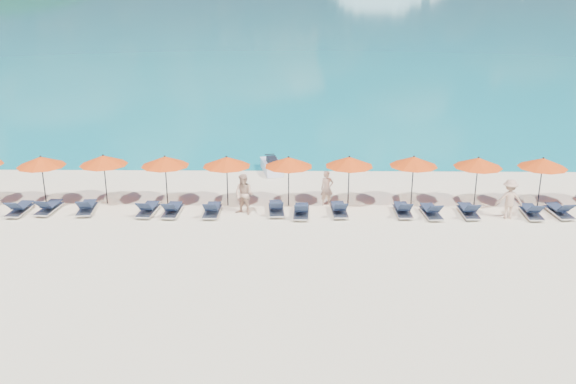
{
  "coord_description": "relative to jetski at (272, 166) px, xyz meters",
  "views": [
    {
      "loc": [
        0.36,
        -22.02,
        9.63
      ],
      "look_at": [
        0.0,
        3.0,
        1.2
      ],
      "focal_mm": 40.0,
      "sensor_mm": 36.0,
      "label": 1
    }
  ],
  "objects": [
    {
      "name": "umbrella_10",
      "position": [
        11.9,
        -5.12,
        1.69
      ],
      "size": [
        2.1,
        2.1,
        2.28
      ],
      "color": "black",
      "rests_on": "ground"
    },
    {
      "name": "lounger_16",
      "position": [
        12.44,
        -6.19,
        -0.1
      ],
      "size": [
        0.77,
        1.75,
        0.66
      ],
      "rotation": [
        0.0,
        0.0,
        0.09
      ],
      "color": "silver",
      "rests_on": "ground"
    },
    {
      "name": "lounger_8",
      "position": [
        -2.29,
        -6.31,
        -0.1
      ],
      "size": [
        0.66,
        1.71,
        0.66
      ],
      "rotation": [
        0.0,
        0.0,
        -0.02
      ],
      "color": "silver",
      "rests_on": "ground"
    },
    {
      "name": "lounger_14",
      "position": [
        8.59,
        -6.26,
        -0.1
      ],
      "size": [
        0.64,
        1.71,
        0.66
      ],
      "rotation": [
        0.0,
        0.0,
        0.01
      ],
      "color": "silver",
      "rests_on": "ground"
    },
    {
      "name": "umbrella_6",
      "position": [
        0.94,
        -5.1,
        1.69
      ],
      "size": [
        2.1,
        2.1,
        2.28
      ],
      "color": "black",
      "rests_on": "ground"
    },
    {
      "name": "lounger_11",
      "position": [
        3.11,
        -6.17,
        -0.1
      ],
      "size": [
        0.71,
        1.73,
        0.66
      ],
      "rotation": [
        0.0,
        0.0,
        0.06
      ],
      "color": "silver",
      "rests_on": "ground"
    },
    {
      "name": "umbrella_5",
      "position": [
        -1.75,
        -5.1,
        1.69
      ],
      "size": [
        2.1,
        2.1,
        2.28
      ],
      "color": "black",
      "rests_on": "ground"
    },
    {
      "name": "lounger_9",
      "position": [
        0.43,
        -6.07,
        -0.1
      ],
      "size": [
        0.74,
        1.74,
        0.66
      ],
      "rotation": [
        0.0,
        0.0,
        0.07
      ],
      "color": "silver",
      "rests_on": "ground"
    },
    {
      "name": "lounger_5",
      "position": [
        -7.71,
        -6.08,
        -0.1
      ],
      "size": [
        0.78,
        1.75,
        0.66
      ],
      "rotation": [
        0.0,
        0.0,
        0.1
      ],
      "color": "silver",
      "rests_on": "ground"
    },
    {
      "name": "umbrella_2",
      "position": [
        -9.81,
        -5.18,
        1.69
      ],
      "size": [
        2.1,
        2.1,
        2.28
      ],
      "color": "black",
      "rests_on": "ground"
    },
    {
      "name": "lounger_6",
      "position": [
        -5.04,
        -6.24,
        -0.1
      ],
      "size": [
        0.77,
        1.75,
        0.66
      ],
      "rotation": [
        0.0,
        0.0,
        -0.09
      ],
      "color": "silver",
      "rests_on": "ground"
    },
    {
      "name": "lounger_4",
      "position": [
        -9.35,
        -6.07,
        -0.1
      ],
      "size": [
        0.76,
        1.75,
        0.66
      ],
      "rotation": [
        0.0,
        0.0,
        -0.09
      ],
      "color": "silver",
      "rests_on": "ground"
    },
    {
      "name": "lounger_15",
      "position": [
        11.21,
        -6.33,
        -0.1
      ],
      "size": [
        0.69,
        1.72,
        0.66
      ],
      "rotation": [
        0.0,
        0.0,
        -0.04
      ],
      "color": "silver",
      "rests_on": "ground"
    },
    {
      "name": "beachgoer_c",
      "position": [
        10.15,
        -6.54,
        0.52
      ],
      "size": [
        1.13,
        0.58,
        1.7
      ],
      "primitive_type": "imported",
      "rotation": [
        0.0,
        0.0,
        3.08
      ],
      "color": "tan",
      "rests_on": "ground"
    },
    {
      "name": "umbrella_8",
      "position": [
        6.38,
        -4.94,
        1.69
      ],
      "size": [
        2.1,
        2.1,
        2.28
      ],
      "color": "black",
      "rests_on": "ground"
    },
    {
      "name": "beachgoer_a",
      "position": [
        2.63,
        -5.02,
        0.45
      ],
      "size": [
        0.64,
        0.49,
        1.57
      ],
      "primitive_type": "imported",
      "rotation": [
        0.0,
        0.0,
        0.22
      ],
      "color": "tan",
      "rests_on": "ground"
    },
    {
      "name": "umbrella_9",
      "position": [
        9.13,
        -5.08,
        1.69
      ],
      "size": [
        2.1,
        2.1,
        2.28
      ],
      "color": "black",
      "rests_on": "ground"
    },
    {
      "name": "ground",
      "position": [
        0.94,
        -9.78,
        -0.33
      ],
      "size": [
        1400.0,
        1400.0,
        0.0
      ],
      "primitive_type": "plane",
      "color": "beige"
    },
    {
      "name": "lounger_3",
      "position": [
        -10.53,
        -6.27,
        -0.1
      ],
      "size": [
        0.69,
        1.72,
        0.66
      ],
      "rotation": [
        0.0,
        0.0,
        -0.04
      ],
      "color": "silver",
      "rests_on": "ground"
    },
    {
      "name": "lounger_13",
      "position": [
        6.98,
        -6.35,
        -0.1
      ],
      "size": [
        0.77,
        1.75,
        0.66
      ],
      "rotation": [
        0.0,
        0.0,
        0.09
      ],
      "color": "silver",
      "rests_on": "ground"
    },
    {
      "name": "umbrella_4",
      "position": [
        -4.43,
        -5.08,
        1.69
      ],
      "size": [
        2.1,
        2.1,
        2.28
      ],
      "color": "black",
      "rests_on": "ground"
    },
    {
      "name": "jetski",
      "position": [
        0.0,
        0.0,
        0.0
      ],
      "size": [
        1.31,
        2.39,
        0.81
      ],
      "rotation": [
        0.0,
        0.0,
        0.21
      ],
      "color": "silver",
      "rests_on": "ground"
    },
    {
      "name": "headland_small",
      "position": [
        -149.06,
        550.22,
        -35.33
      ],
      "size": [
        162.0,
        126.0,
        85.5
      ],
      "color": "black",
      "rests_on": "ground"
    },
    {
      "name": "lounger_10",
      "position": [
        1.5,
        -6.4,
        -0.1
      ],
      "size": [
        0.68,
        1.72,
        0.66
      ],
      "rotation": [
        0.0,
        0.0,
        -0.03
      ],
      "color": "silver",
      "rests_on": "ground"
    },
    {
      "name": "umbrella_7",
      "position": [
        3.58,
        -5.02,
        1.69
      ],
      "size": [
        2.1,
        2.1,
        2.28
      ],
      "color": "black",
      "rests_on": "ground"
    },
    {
      "name": "umbrella_3",
      "position": [
        -7.16,
        -4.94,
        1.69
      ],
      "size": [
        2.1,
        2.1,
        2.28
      ],
      "color": "black",
      "rests_on": "ground"
    },
    {
      "name": "beachgoer_b",
      "position": [
        -0.92,
        -6.21,
        0.55
      ],
      "size": [
        0.99,
        0.82,
        1.77
      ],
      "primitive_type": "imported",
      "rotation": [
        0.0,
        0.0,
        -0.45
      ],
      "color": "tan",
      "rests_on": "ground"
    },
    {
      "name": "lounger_12",
      "position": [
        5.82,
        -6.18,
        -0.1
      ],
      "size": [
        0.65,
        1.71,
        0.66
      ],
      "rotation": [
        0.0,
        0.0,
        0.02
      ],
      "color": "silver",
      "rests_on": "ground"
    },
    {
      "name": "lounger_7",
      "position": [
        -3.99,
        -6.31,
        -0.1
      ],
      "size": [
        0.69,
        1.72,
        0.66
      ],
      "rotation": [
        0.0,
        0.0,
        -0.04
      ],
      "color": "silver",
      "rests_on": "ground"
    }
  ]
}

